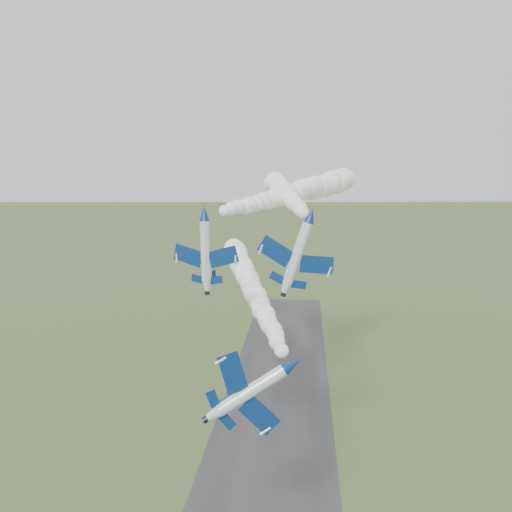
{
  "coord_description": "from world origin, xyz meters",
  "views": [
    {
      "loc": [
        5.95,
        -64.98,
        50.63
      ],
      "look_at": [
        -1.0,
        14.84,
        38.93
      ],
      "focal_mm": 40.0,
      "sensor_mm": 36.0,
      "label": 1
    }
  ],
  "objects": [
    {
      "name": "runway",
      "position": [
        0.0,
        30.0,
        0.02
      ],
      "size": [
        24.0,
        260.0,
        0.04
      ],
      "primitive_type": "cube",
      "color": "#2B2B2E",
      "rests_on": "ground"
    },
    {
      "name": "jet_lead",
      "position": [
        4.7,
        -2.74,
        29.05
      ],
      "size": [
        5.93,
        12.81,
        9.26
      ],
      "rotation": [
        0.0,
        1.04,
        0.26
      ],
      "color": "silver"
    },
    {
      "name": "smoke_trail_jet_lead",
      "position": [
        -4.33,
        39.25,
        30.51
      ],
      "size": [
        25.33,
        78.05,
        5.07
      ],
      "primitive_type": null,
      "rotation": [
        0.0,
        0.0,
        0.26
      ],
      "color": "white"
    },
    {
      "name": "jet_pair_left",
      "position": [
        -8.82,
        16.87,
        44.84
      ],
      "size": [
        10.99,
        12.59,
        3.26
      ],
      "rotation": [
        0.0,
        -0.03,
        -0.4
      ],
      "color": "silver"
    },
    {
      "name": "smoke_trail_jet_pair_left",
      "position": [
        4.27,
        49.64,
        46.85
      ],
      "size": [
        29.75,
        61.41,
        5.43
      ],
      "primitive_type": null,
      "rotation": [
        0.0,
        0.0,
        -0.4
      ],
      "color": "white"
    },
    {
      "name": "jet_pair_right",
      "position": [
        6.75,
        17.5,
        44.59
      ],
      "size": [
        11.05,
        13.74,
        4.49
      ],
      "rotation": [
        0.0,
        0.33,
        0.17
      ],
      "color": "silver"
    },
    {
      "name": "smoke_trail_jet_pair_right",
      "position": [
        1.81,
        49.74,
        46.6
      ],
      "size": [
        14.35,
        57.68,
        4.68
      ],
      "primitive_type": null,
      "rotation": [
        0.0,
        0.0,
        0.17
      ],
      "color": "white"
    }
  ]
}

